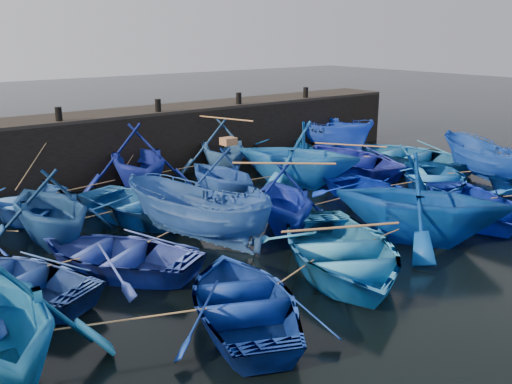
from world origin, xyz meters
TOP-DOWN VIEW (x-y plane):
  - ground at (0.00, 0.00)m, footprint 120.00×120.00m
  - quay_wall at (0.00, 10.50)m, footprint 26.00×2.50m
  - quay_top at (0.00, 10.50)m, footprint 26.00×2.50m
  - bollard_1 at (-4.00, 9.60)m, footprint 0.24×0.24m
  - bollard_2 at (0.00, 9.60)m, footprint 0.24×0.24m
  - bollard_3 at (4.00, 9.60)m, footprint 0.24×0.24m
  - bollard_4 at (8.00, 9.60)m, footprint 0.24×0.24m
  - boat_1 at (-5.99, 7.57)m, footprint 4.11×5.31m
  - boat_2 at (-1.84, 7.98)m, footprint 5.35×5.77m
  - boat_3 at (2.12, 8.19)m, footprint 5.25×5.54m
  - boat_4 at (5.34, 8.11)m, footprint 6.20×6.83m
  - boat_5 at (8.56, 8.20)m, footprint 2.10×5.05m
  - boat_7 at (-6.20, 4.48)m, footprint 3.74×4.30m
  - boat_8 at (-3.25, 4.61)m, footprint 4.86×5.78m
  - boat_9 at (-0.06, 5.06)m, footprint 3.22×3.72m
  - boat_10 at (3.31, 4.90)m, footprint 6.02×6.24m
  - boat_11 at (6.53, 5.20)m, footprint 4.91×6.10m
  - boat_12 at (9.08, 4.07)m, footprint 4.55×5.94m
  - boat_13 at (-8.17, 1.65)m, footprint 4.93×5.45m
  - boat_14 at (-5.62, 1.61)m, footprint 4.99×5.43m
  - boat_15 at (-3.04, 1.95)m, footprint 3.45×4.90m
  - boat_16 at (-0.41, 1.35)m, footprint 4.75×4.96m
  - boat_17 at (3.70, 1.39)m, footprint 3.88×4.91m
  - boat_18 at (6.72, 1.20)m, footprint 5.65×5.73m
  - boat_19 at (9.51, 0.85)m, footprint 2.82×4.76m
  - boat_21 at (-4.62, -2.35)m, footprint 4.71×5.35m
  - boat_22 at (-1.30, -1.84)m, footprint 6.07×6.70m
  - boat_23 at (2.02, -1.69)m, footprint 6.04×6.23m
  - boat_24 at (4.97, -1.61)m, footprint 5.49×5.94m
  - wooden_crate at (0.24, 5.06)m, footprint 0.47×0.43m
  - mooring_ropes at (-0.04, 5.08)m, footprint 18.15×11.89m
  - loose_oars at (1.74, 3.22)m, footprint 10.09×12.11m

SIDE VIEW (x-z plane):
  - ground at x=0.00m, z-range 0.00..0.00m
  - boat_17 at x=3.70m, z-range 0.00..0.92m
  - boat_14 at x=-5.62m, z-range 0.00..0.92m
  - boat_21 at x=-4.62m, z-range 0.00..0.92m
  - boat_13 at x=-8.17m, z-range 0.00..0.93m
  - boat_18 at x=6.72m, z-range 0.00..0.97m
  - boat_24 at x=4.97m, z-range 0.00..1.00m
  - boat_1 at x=-5.99m, z-range 0.00..1.01m
  - boat_8 at x=-3.25m, z-range 0.00..1.03m
  - boat_11 at x=6.53m, z-range 0.00..1.13m
  - boat_22 at x=-1.30m, z-range 0.00..1.14m
  - boat_12 at x=9.08m, z-range 0.00..1.15m
  - boat_4 at x=5.34m, z-range 0.00..1.16m
  - boat_19 at x=9.51m, z-range 0.00..1.73m
  - mooring_ropes at x=-0.04m, z-range -0.17..1.93m
  - boat_15 at x=-3.04m, z-range 0.00..1.78m
  - boat_5 at x=8.56m, z-range 0.00..1.92m
  - boat_9 at x=-0.06m, z-range 0.00..1.94m
  - boat_16 at x=-0.41m, z-range 0.00..2.02m
  - boat_7 at x=-6.20m, z-range 0.00..2.21m
  - boat_3 at x=2.12m, z-range 0.00..2.30m
  - boat_2 at x=-1.84m, z-range 0.00..2.50m
  - quay_wall at x=0.00m, z-range 0.00..2.50m
  - boat_23 at x=2.02m, z-range 0.00..2.51m
  - boat_10 at x=3.31m, z-range 0.00..2.52m
  - loose_oars at x=1.74m, z-range 1.06..2.29m
  - wooden_crate at x=0.24m, z-range 1.94..2.19m
  - quay_top at x=0.00m, z-range 2.50..2.62m
  - bollard_1 at x=-4.00m, z-range 2.62..3.12m
  - bollard_2 at x=0.00m, z-range 2.62..3.12m
  - bollard_3 at x=4.00m, z-range 2.62..3.12m
  - bollard_4 at x=8.00m, z-range 2.62..3.12m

